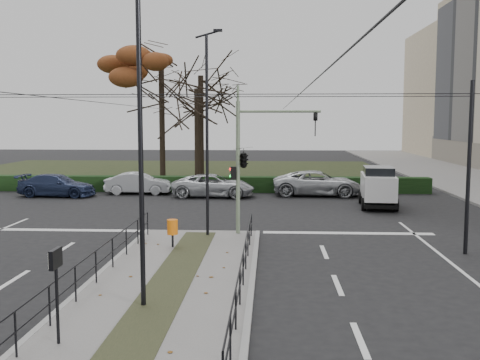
% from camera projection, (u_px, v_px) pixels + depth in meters
% --- Properties ---
extents(ground, '(140.00, 140.00, 0.00)m').
position_uv_depth(ground, '(184.00, 265.00, 18.12)').
color(ground, black).
rests_on(ground, ground).
extents(median_island, '(4.40, 15.00, 0.14)m').
position_uv_depth(median_island, '(170.00, 285.00, 15.63)').
color(median_island, slate).
rests_on(median_island, ground).
extents(park, '(38.00, 26.00, 0.10)m').
position_uv_depth(park, '(172.00, 172.00, 50.21)').
color(park, '#222D16').
rests_on(park, ground).
extents(hedge, '(38.00, 1.00, 1.00)m').
position_uv_depth(hedge, '(137.00, 184.00, 36.86)').
color(hedge, black).
rests_on(hedge, ground).
extents(median_railing, '(4.14, 13.24, 0.92)m').
position_uv_depth(median_railing, '(169.00, 254.00, 15.44)').
color(median_railing, black).
rests_on(median_railing, median_island).
extents(catenary, '(20.00, 34.00, 6.00)m').
position_uv_depth(catenary, '(190.00, 156.00, 19.36)').
color(catenary, black).
rests_on(catenary, ground).
extents(traffic_light, '(3.57, 2.03, 5.25)m').
position_uv_depth(traffic_light, '(246.00, 157.00, 22.15)').
color(traffic_light, slate).
rests_on(traffic_light, median_island).
extents(litter_bin, '(0.39, 0.39, 0.99)m').
position_uv_depth(litter_bin, '(172.00, 227.00, 19.97)').
color(litter_bin, black).
rests_on(litter_bin, median_island).
extents(info_panel, '(0.11, 0.51, 1.96)m').
position_uv_depth(info_panel, '(56.00, 269.00, 11.21)').
color(info_panel, black).
rests_on(info_panel, median_island).
extents(streetlamp_median_near, '(0.69, 0.14, 8.31)m').
position_uv_depth(streetlamp_median_near, '(141.00, 132.00, 13.26)').
color(streetlamp_median_near, black).
rests_on(streetlamp_median_near, median_island).
extents(streetlamp_median_far, '(0.66, 0.14, 7.94)m').
position_uv_depth(streetlamp_median_far, '(207.00, 132.00, 21.67)').
color(streetlamp_median_far, black).
rests_on(streetlamp_median_far, median_island).
extents(parked_car_second, '(4.18, 1.59, 1.36)m').
position_uv_depth(parked_car_second, '(139.00, 183.00, 35.40)').
color(parked_car_second, '#B1B4B9').
rests_on(parked_car_second, ground).
extents(parked_car_third, '(4.82, 2.22, 1.37)m').
position_uv_depth(parked_car_third, '(57.00, 185.00, 34.28)').
color(parked_car_third, '#1D2745').
rests_on(parked_car_third, ground).
extents(parked_car_fourth, '(5.01, 2.34, 1.39)m').
position_uv_depth(parked_car_fourth, '(214.00, 185.00, 34.11)').
color(parked_car_fourth, '#B1B4B9').
rests_on(parked_car_fourth, ground).
extents(white_van, '(2.15, 4.09, 2.18)m').
position_uv_depth(white_van, '(378.00, 186.00, 29.98)').
color(white_van, silver).
rests_on(white_van, ground).
extents(rust_tree, '(8.14, 8.14, 11.19)m').
position_uv_depth(rust_tree, '(161.00, 69.00, 43.41)').
color(rust_tree, black).
rests_on(rust_tree, park).
extents(bare_tree_center, '(7.30, 7.30, 9.29)m').
position_uv_depth(bare_tree_center, '(197.00, 95.00, 43.41)').
color(bare_tree_center, black).
rests_on(bare_tree_center, park).
extents(bare_tree_near, '(6.59, 6.59, 10.78)m').
position_uv_depth(bare_tree_near, '(201.00, 83.00, 45.01)').
color(bare_tree_near, black).
rests_on(bare_tree_near, park).
extents(parked_car_fifth, '(5.66, 2.89, 1.53)m').
position_uv_depth(parked_car_fifth, '(318.00, 183.00, 34.70)').
color(parked_car_fifth, '#B1B4B9').
rests_on(parked_car_fifth, ground).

